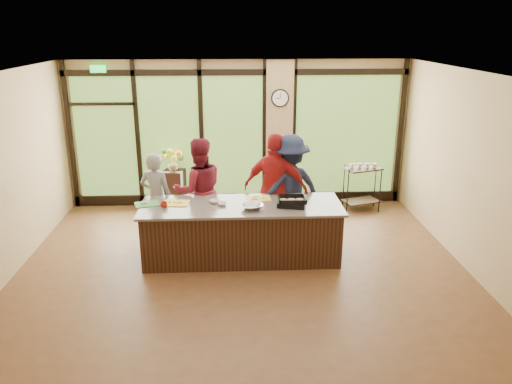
{
  "coord_description": "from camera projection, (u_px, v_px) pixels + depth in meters",
  "views": [
    {
      "loc": [
        -0.15,
        -7.16,
        3.62
      ],
      "look_at": [
        0.24,
        0.4,
        1.1
      ],
      "focal_mm": 35.0,
      "sensor_mm": 36.0,
      "label": 1
    }
  ],
  "objects": [
    {
      "name": "right_wall",
      "position": [
        470.0,
        172.0,
        7.63
      ],
      "size": [
        0.0,
        6.0,
        6.0
      ],
      "primitive_type": "plane",
      "rotation": [
        1.57,
        0.0,
        -1.57
      ],
      "color": "tan",
      "rests_on": "floor"
    },
    {
      "name": "prep_bowl_far",
      "position": [
        254.0,
        199.0,
        8.16
      ],
      "size": [
        0.15,
        0.15,
        0.03
      ],
      "primitive_type": "imported",
      "rotation": [
        0.0,
        0.0,
        -0.19
      ],
      "color": "silver",
      "rests_on": "countertop"
    },
    {
      "name": "back_wall",
      "position": [
        238.0,
        134.0,
        10.3
      ],
      "size": [
        7.0,
        0.0,
        7.0
      ],
      "primitive_type": "plane",
      "rotation": [
        1.57,
        0.0,
        0.0
      ],
      "color": "tan",
      "rests_on": "floor"
    },
    {
      "name": "cook_right",
      "position": [
        289.0,
        188.0,
        8.67
      ],
      "size": [
        1.39,
        1.12,
        1.88
      ],
      "primitive_type": "imported",
      "rotation": [
        0.0,
        0.0,
        3.55
      ],
      "color": "#181E36",
      "rests_on": "floor"
    },
    {
      "name": "window_wall",
      "position": [
        246.0,
        139.0,
        10.3
      ],
      "size": [
        6.9,
        0.12,
        3.0
      ],
      "color": "tan",
      "rests_on": "floor"
    },
    {
      "name": "wall_clock",
      "position": [
        280.0,
        98.0,
        9.98
      ],
      "size": [
        0.36,
        0.04,
        0.36
      ],
      "color": "black",
      "rests_on": "window_wall"
    },
    {
      "name": "countertop",
      "position": [
        241.0,
        206.0,
        7.93
      ],
      "size": [
        3.2,
        1.1,
        0.04
      ],
      "primitive_type": "cube",
      "color": "#71655D",
      "rests_on": "island_base"
    },
    {
      "name": "cook_midleft",
      "position": [
        199.0,
        190.0,
        8.63
      ],
      "size": [
        1.03,
        0.89,
        1.84
      ],
      "primitive_type": "imported",
      "rotation": [
        0.0,
        0.0,
        3.38
      ],
      "color": "maroon",
      "rests_on": "floor"
    },
    {
      "name": "prep_bowl_near",
      "position": [
        214.0,
        201.0,
        8.0
      ],
      "size": [
        0.2,
        0.2,
        0.05
      ],
      "primitive_type": "imported",
      "rotation": [
        0.0,
        0.0,
        -0.27
      ],
      "color": "silver",
      "rests_on": "countertop"
    },
    {
      "name": "prep_bowl_mid",
      "position": [
        222.0,
        204.0,
        7.9
      ],
      "size": [
        0.16,
        0.16,
        0.04
      ],
      "primitive_type": "imported",
      "rotation": [
        0.0,
        0.0,
        -0.12
      ],
      "color": "silver",
      "rests_on": "countertop"
    },
    {
      "name": "ceiling",
      "position": [
        240.0,
        73.0,
        6.99
      ],
      "size": [
        7.0,
        7.0,
        0.0
      ],
      "primitive_type": "plane",
      "rotation": [
        3.14,
        0.0,
        0.0
      ],
      "color": "silver",
      "rests_on": "back_wall"
    },
    {
      "name": "mixing_bowl",
      "position": [
        252.0,
        207.0,
        7.73
      ],
      "size": [
        0.42,
        0.42,
        0.08
      ],
      "primitive_type": "imported",
      "rotation": [
        0.0,
        0.0,
        0.34
      ],
      "color": "silver",
      "rests_on": "countertop"
    },
    {
      "name": "cutting_board_center",
      "position": [
        176.0,
        203.0,
        7.98
      ],
      "size": [
        0.44,
        0.35,
        0.01
      ],
      "primitive_type": "cube",
      "rotation": [
        0.0,
        0.0,
        -0.1
      ],
      "color": "yellow",
      "rests_on": "countertop"
    },
    {
      "name": "cutting_board_left",
      "position": [
        147.0,
        204.0,
        7.94
      ],
      "size": [
        0.45,
        0.38,
        0.01
      ],
      "primitive_type": "cube",
      "rotation": [
        0.0,
        0.0,
        0.29
      ],
      "color": "#388530",
      "rests_on": "countertop"
    },
    {
      "name": "flower_stand",
      "position": [
        175.0,
        189.0,
        10.35
      ],
      "size": [
        0.48,
        0.48,
        0.81
      ],
      "primitive_type": "cube",
      "rotation": [
        0.0,
        0.0,
        -0.2
      ],
      "color": "black",
      "rests_on": "floor"
    },
    {
      "name": "floor",
      "position": [
        242.0,
        265.0,
        7.93
      ],
      "size": [
        7.0,
        7.0,
        0.0
      ],
      "primitive_type": "plane",
      "color": "brown",
      "rests_on": "ground"
    },
    {
      "name": "red_ramekin",
      "position": [
        164.0,
        205.0,
        7.8
      ],
      "size": [
        0.13,
        0.13,
        0.09
      ],
      "primitive_type": "imported",
      "rotation": [
        0.0,
        0.0,
        0.24
      ],
      "color": "#A01A10",
      "rests_on": "countertop"
    },
    {
      "name": "cutting_board_right",
      "position": [
        258.0,
        198.0,
        8.21
      ],
      "size": [
        0.41,
        0.32,
        0.01
      ],
      "primitive_type": "cube",
      "rotation": [
        0.0,
        0.0,
        0.06
      ],
      "color": "yellow",
      "rests_on": "countertop"
    },
    {
      "name": "flower_vase",
      "position": [
        173.0,
        164.0,
        10.18
      ],
      "size": [
        0.3,
        0.3,
        0.26
      ],
      "primitive_type": "imported",
      "rotation": [
        0.0,
        0.0,
        -0.22
      ],
      "color": "olive",
      "rests_on": "flower_stand"
    },
    {
      "name": "roasting_pan",
      "position": [
        292.0,
        204.0,
        7.87
      ],
      "size": [
        0.5,
        0.43,
        0.08
      ],
      "primitive_type": "cube",
      "rotation": [
        0.0,
        0.0,
        -0.24
      ],
      "color": "black",
      "rests_on": "countertop"
    },
    {
      "name": "cook_midright",
      "position": [
        276.0,
        189.0,
        8.58
      ],
      "size": [
        1.22,
        0.84,
        1.92
      ],
      "primitive_type": "imported",
      "rotation": [
        0.0,
        0.0,
        2.78
      ],
      "color": "maroon",
      "rests_on": "floor"
    },
    {
      "name": "left_wall",
      "position": [
        2.0,
        179.0,
        7.29
      ],
      "size": [
        0.0,
        6.0,
        6.0
      ],
      "primitive_type": "plane",
      "rotation": [
        1.57,
        0.0,
        1.57
      ],
      "color": "tan",
      "rests_on": "floor"
    },
    {
      "name": "cook_left",
      "position": [
        157.0,
        198.0,
        8.62
      ],
      "size": [
        0.68,
        0.56,
        1.6
      ],
      "primitive_type": "imported",
      "rotation": [
        0.0,
        0.0,
        2.8
      ],
      "color": "gray",
      "rests_on": "floor"
    },
    {
      "name": "island_base",
      "position": [
        242.0,
        233.0,
        8.08
      ],
      "size": [
        3.1,
        1.0,
        0.88
      ],
      "primitive_type": "cube",
      "color": "black",
      "rests_on": "floor"
    },
    {
      "name": "bar_cart",
      "position": [
        362.0,
        182.0,
        10.17
      ],
      "size": [
        0.82,
        0.62,
        0.99
      ],
      "rotation": [
        0.0,
        0.0,
        0.32
      ],
      "color": "black",
      "rests_on": "floor"
    }
  ]
}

